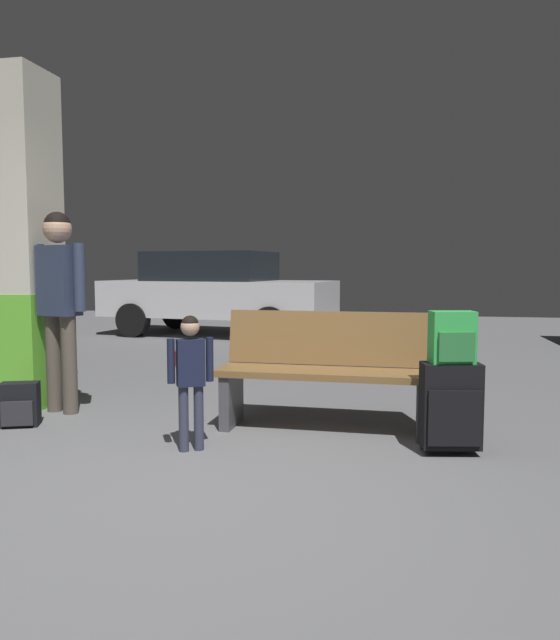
% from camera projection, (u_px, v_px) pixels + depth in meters
% --- Properties ---
extents(ground_plane, '(18.00, 18.00, 0.10)m').
position_uv_depth(ground_plane, '(304.00, 377.00, 7.15)').
color(ground_plane, slate).
extents(structural_pillar, '(0.57, 0.57, 2.92)m').
position_uv_depth(structural_pillar, '(19.00, 242.00, 5.36)').
color(structural_pillar, '#66C633').
rests_on(structural_pillar, ground_plane).
extents(bench, '(1.61, 0.55, 0.89)m').
position_uv_depth(bench, '(325.00, 371.00, 4.63)').
color(bench, brown).
rests_on(bench, ground_plane).
extents(suitcase, '(0.41, 0.29, 0.60)m').
position_uv_depth(suitcase, '(451.00, 406.00, 4.00)').
color(suitcase, black).
rests_on(suitcase, ground_plane).
extents(backpack_bright, '(0.31, 0.24, 0.34)m').
position_uv_depth(backpack_bright, '(452.00, 338.00, 3.96)').
color(backpack_bright, green).
rests_on(backpack_bright, suitcase).
extents(child, '(0.28, 0.18, 0.91)m').
position_uv_depth(child, '(190.00, 368.00, 4.05)').
color(child, '#33384C').
rests_on(child, ground_plane).
extents(adult, '(0.56, 0.29, 1.69)m').
position_uv_depth(adult, '(59.00, 290.00, 5.10)').
color(adult, brown).
rests_on(adult, ground_plane).
extents(backpack_dark_floor, '(0.32, 0.27, 0.34)m').
position_uv_depth(backpack_dark_floor, '(20.00, 405.00, 4.72)').
color(backpack_dark_floor, black).
rests_on(backpack_dark_floor, ground_plane).
extents(parked_car_far, '(4.29, 2.24, 1.51)m').
position_uv_depth(parked_car_far, '(217.00, 291.00, 11.09)').
color(parked_car_far, silver).
rests_on(parked_car_far, ground_plane).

